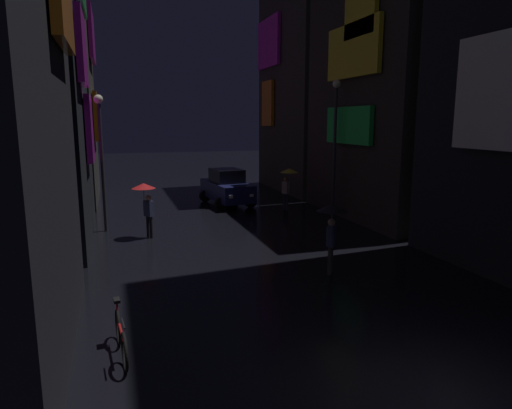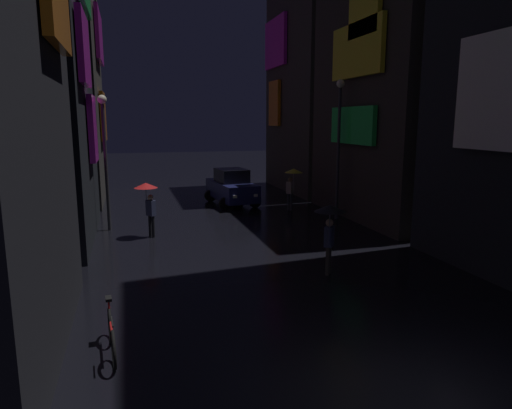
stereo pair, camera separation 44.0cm
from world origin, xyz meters
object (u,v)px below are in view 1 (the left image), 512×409
Objects in this scene: car_distant at (227,187)px; bicycle_parked_at_storefront at (121,337)px; pedestrian_far_right_red at (145,195)px; pedestrian_near_crossing_black at (332,219)px; pedestrian_midstreet_left_yellow at (288,177)px; streetlamp_right_far at (335,135)px; streetlamp_left_far at (101,147)px.

bicycle_parked_at_storefront is at bearing -111.00° from car_distant.
pedestrian_far_right_red is 0.49× the size of car_distant.
pedestrian_near_crossing_black is 11.99m from car_distant.
pedestrian_far_right_red is at bearing -128.12° from car_distant.
pedestrian_midstreet_left_yellow is at bearing 25.40° from pedestrian_far_right_red.
car_distant is (-0.19, 11.97, -0.74)m from pedestrian_near_crossing_black.
car_distant is 0.69× the size of streetlamp_right_far.
pedestrian_far_right_red is at bearing -172.87° from streetlamp_right_far.
streetlamp_left_far is at bearing 92.14° from bicycle_parked_at_storefront.
pedestrian_near_crossing_black is at bearing -50.22° from streetlamp_left_far.
streetlamp_left_far is at bearing 177.14° from streetlamp_right_far.
pedestrian_near_crossing_black reaches higher than bicycle_parked_at_storefront.
streetlamp_left_far is 10.02m from streetlamp_right_far.
pedestrian_near_crossing_black is 1.00× the size of pedestrian_far_right_red.
car_distant is 7.94m from streetlamp_left_far.
bicycle_parked_at_storefront is 0.29× the size of streetlamp_right_far.
pedestrian_near_crossing_black is at bearing -103.92° from pedestrian_midstreet_left_yellow.
streetlamp_left_far reaches higher than pedestrian_far_right_red.
bicycle_parked_at_storefront is at bearing -133.38° from streetlamp_right_far.
pedestrian_midstreet_left_yellow is at bearing -44.62° from car_distant.
pedestrian_far_right_red is 2.80m from streetlamp_left_far.
streetlamp_right_far is (10.00, -0.50, 0.42)m from streetlamp_left_far.
pedestrian_near_crossing_black is (-2.35, -9.46, 0.00)m from pedestrian_midstreet_left_yellow.
pedestrian_midstreet_left_yellow is at bearing 11.97° from streetlamp_left_far.
car_distant is at bearing 128.42° from streetlamp_right_far.
pedestrian_near_crossing_black is 10.07m from streetlamp_left_far.
pedestrian_midstreet_left_yellow is 1.00× the size of pedestrian_far_right_red.
pedestrian_far_right_red is at bearing 82.95° from bicycle_parked_at_storefront.
streetlamp_left_far reaches higher than car_distant.
pedestrian_midstreet_left_yellow is 1.00× the size of pedestrian_near_crossing_black.
pedestrian_near_crossing_black is 0.49× the size of car_distant.
pedestrian_midstreet_left_yellow is 0.49× the size of car_distant.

